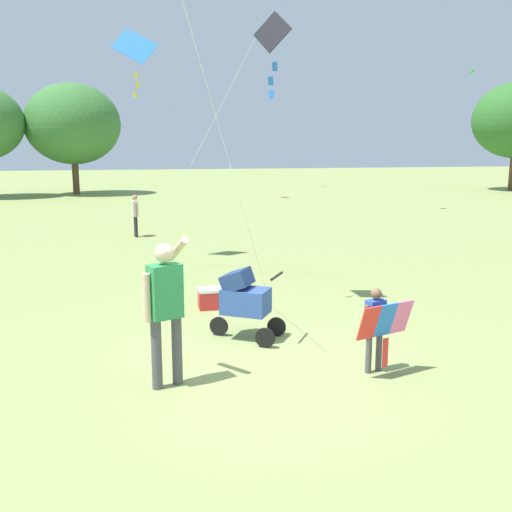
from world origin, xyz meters
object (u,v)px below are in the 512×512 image
stroller (244,298)px  cooler_box (212,298)px  child_with_butterfly_kite (377,323)px  kite_orange_delta (138,54)px  kite_adult_black (270,46)px  person_adult_flyer (165,302)px  person_red_shirt (135,212)px

stroller → cooler_box: stroller is taller
child_with_butterfly_kite → kite_orange_delta: kite_orange_delta is taller
kite_adult_black → person_adult_flyer: bearing=-123.1°
child_with_butterfly_kite → person_adult_flyer: 2.54m
stroller → person_red_shirt: 9.98m
stroller → person_adult_flyer: bearing=-129.6°
kite_orange_delta → person_red_shirt: 5.52m
child_with_butterfly_kite → kite_orange_delta: 9.06m
person_adult_flyer → kite_orange_delta: 8.39m
stroller → cooler_box: bearing=98.4°
child_with_butterfly_kite → cooler_box: bearing=115.9°
person_red_shirt → kite_adult_black: bearing=-75.7°
child_with_butterfly_kite → kite_adult_black: 4.77m
kite_orange_delta → cooler_box: 6.44m
kite_adult_black → cooler_box: kite_adult_black is taller
kite_adult_black → person_red_shirt: kite_adult_black is taller
stroller → person_red_shirt: (-1.43, 9.87, 0.14)m
child_with_butterfly_kite → kite_orange_delta: (-2.58, 7.65, 4.12)m
kite_adult_black → person_red_shirt: size_ratio=3.81×
stroller → cooler_box: 1.73m
person_adult_flyer → kite_adult_black: (1.89, 2.90, 3.25)m
person_adult_flyer → kite_adult_black: kite_adult_black is taller
person_adult_flyer → person_red_shirt: bearing=91.2°
child_with_butterfly_kite → cooler_box: (-1.57, 3.23, -0.46)m
person_adult_flyer → kite_adult_black: size_ratio=0.36×
person_adult_flyer → kite_orange_delta: bearing=90.5°
stroller → kite_orange_delta: size_ratio=0.20×
stroller → person_red_shirt: bearing=98.2°
person_red_shirt → cooler_box: 8.32m
person_red_shirt → cooler_box: person_red_shirt is taller
cooler_box → kite_adult_black: bearing=-11.0°
person_red_shirt → cooler_box: bearing=-81.8°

